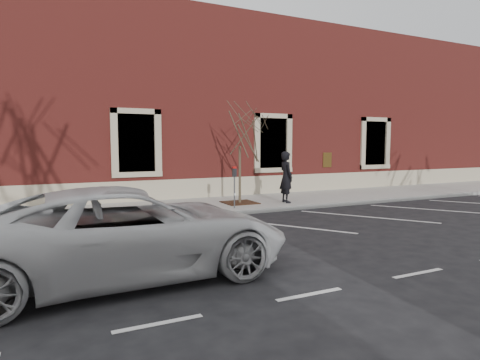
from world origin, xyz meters
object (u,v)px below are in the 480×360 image
parking_meter (234,179)px  sapling (240,130)px  man (286,177)px  white_truck (129,232)px

parking_meter → sapling: (0.69, 1.02, 1.71)m
parking_meter → sapling: bearing=37.0°
man → sapling: size_ratio=0.50×
white_truck → sapling: bearing=-41.4°
man → sapling: (-1.64, 0.63, 1.75)m
sapling → white_truck: 8.41m
sapling → white_truck: size_ratio=0.67×
parking_meter → sapling: 2.11m
sapling → man: bearing=-21.1°
man → parking_meter: bearing=104.3°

